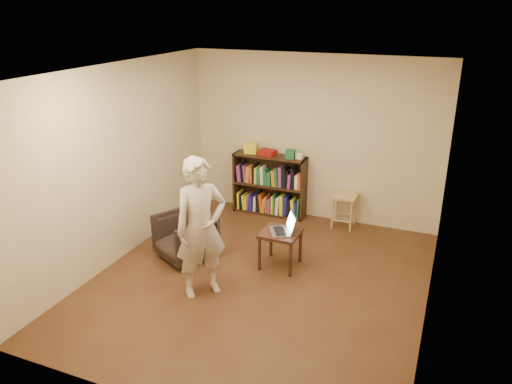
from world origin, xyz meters
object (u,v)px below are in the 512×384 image
at_px(stool, 344,201).
at_px(laptop, 284,228).
at_px(armchair, 185,236).
at_px(person, 201,228).
at_px(side_table, 280,237).
at_px(bookshelf, 270,188).

xyz_separation_m(stool, laptop, (-0.44, -1.55, 0.13)).
relative_size(armchair, person, 0.41).
height_order(side_table, person, person).
bearing_deg(side_table, bookshelf, 115.40).
distance_m(laptop, person, 1.22).
bearing_deg(bookshelf, stool, -2.91).
bearing_deg(armchair, stool, 74.84).
bearing_deg(stool, person, -114.14).
xyz_separation_m(stool, person, (-1.13, -2.52, 0.42)).
distance_m(stool, armchair, 2.55).
height_order(armchair, person, person).
bearing_deg(stool, side_table, -107.43).
distance_m(bookshelf, person, 2.62).
height_order(stool, side_table, stool).
relative_size(side_table, laptop, 1.13).
bearing_deg(armchair, side_table, 40.93).
bearing_deg(side_table, laptop, 8.53).
relative_size(bookshelf, armchair, 1.72).
bearing_deg(person, armchair, 83.95).
bearing_deg(bookshelf, person, -87.13).
bearing_deg(laptop, person, -64.95).
bearing_deg(bookshelf, laptop, -63.19).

